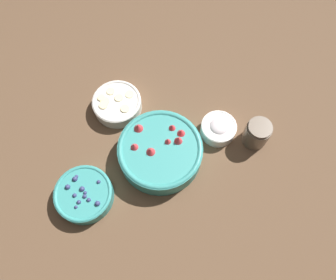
# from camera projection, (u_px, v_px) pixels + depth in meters

# --- Properties ---
(ground_plane) EXTENTS (4.00, 4.00, 0.00)m
(ground_plane) POSITION_uv_depth(u_px,v_px,m) (171.00, 170.00, 1.03)
(ground_plane) COLOR brown
(bowl_strawberries) EXTENTS (0.26, 0.26, 0.09)m
(bowl_strawberries) POSITION_uv_depth(u_px,v_px,m) (160.00, 151.00, 1.01)
(bowl_strawberries) COLOR teal
(bowl_strawberries) RESTS_ON ground_plane
(bowl_blueberries) EXTENTS (0.17, 0.17, 0.06)m
(bowl_blueberries) POSITION_uv_depth(u_px,v_px,m) (84.00, 194.00, 0.97)
(bowl_blueberries) COLOR teal
(bowl_blueberries) RESTS_ON ground_plane
(bowl_bananas) EXTENTS (0.16, 0.16, 0.05)m
(bowl_bananas) POSITION_uv_depth(u_px,v_px,m) (117.00, 103.00, 1.09)
(bowl_bananas) COLOR silver
(bowl_bananas) RESTS_ON ground_plane
(bowl_cream) EXTENTS (0.11, 0.11, 0.05)m
(bowl_cream) POSITION_uv_depth(u_px,v_px,m) (218.00, 128.00, 1.06)
(bowl_cream) COLOR white
(bowl_cream) RESTS_ON ground_plane
(jar_chocolate) EXTENTS (0.08, 0.08, 0.09)m
(jar_chocolate) POSITION_uv_depth(u_px,v_px,m) (257.00, 134.00, 1.03)
(jar_chocolate) COLOR brown
(jar_chocolate) RESTS_ON ground_plane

